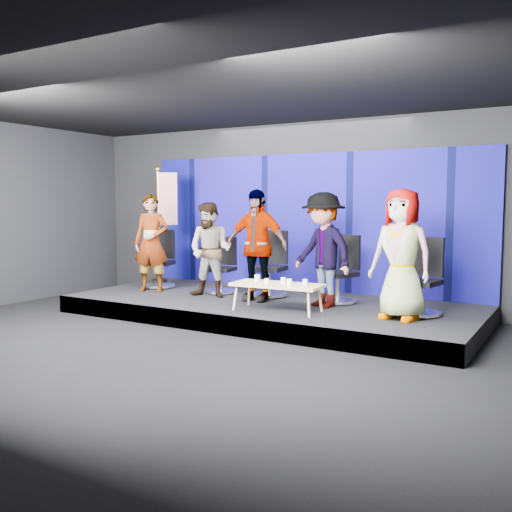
% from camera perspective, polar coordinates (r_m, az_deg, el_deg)
% --- Properties ---
extents(ground, '(10.00, 10.00, 0.00)m').
position_cam_1_polar(ground, '(7.87, -7.71, -9.25)').
color(ground, black).
rests_on(ground, ground).
extents(room_walls, '(10.02, 8.02, 3.51)m').
position_cam_1_polar(room_walls, '(7.62, -7.95, 8.71)').
color(room_walls, black).
rests_on(room_walls, ground).
extents(riser, '(7.00, 3.00, 0.30)m').
position_cam_1_polar(riser, '(9.87, 1.31, -5.29)').
color(riser, black).
rests_on(riser, ground).
extents(backdrop, '(7.00, 0.08, 2.60)m').
position_cam_1_polar(backdrop, '(10.99, 5.02, 3.40)').
color(backdrop, '#080B60').
rests_on(backdrop, riser).
extents(chair_a, '(0.82, 0.82, 1.13)m').
position_cam_1_polar(chair_a, '(11.44, -9.54, -1.23)').
color(chair_a, silver).
rests_on(chair_a, riser).
extents(panelist_a, '(0.78, 0.65, 1.84)m').
position_cam_1_polar(panelist_a, '(10.91, -10.42, 1.31)').
color(panelist_a, black).
rests_on(panelist_a, riser).
extents(chair_b, '(0.66, 0.66, 1.04)m').
position_cam_1_polar(chair_b, '(10.60, -3.44, -1.87)').
color(chair_b, silver).
rests_on(chair_b, riser).
extents(panelist_b, '(0.90, 0.74, 1.68)m').
position_cam_1_polar(panelist_b, '(10.09, -4.58, 0.60)').
color(panelist_b, black).
rests_on(panelist_b, riser).
extents(chair_c, '(0.72, 0.72, 1.17)m').
position_cam_1_polar(chair_c, '(10.22, 1.46, -1.88)').
color(chair_c, silver).
rests_on(chair_c, riser).
extents(panelist_c, '(1.15, 0.56, 1.90)m').
position_cam_1_polar(panelist_c, '(9.71, 0.03, 1.09)').
color(panelist_c, black).
rests_on(panelist_c, riser).
extents(chair_d, '(0.84, 0.84, 1.14)m').
position_cam_1_polar(chair_d, '(9.65, 8.46, -2.45)').
color(chair_d, silver).
rests_on(chair_d, riser).
extents(panelist_d, '(1.36, 1.10, 1.84)m').
position_cam_1_polar(panelist_d, '(9.18, 6.71, 0.61)').
color(panelist_d, black).
rests_on(panelist_d, riser).
extents(chair_e, '(0.76, 0.76, 1.16)m').
position_cam_1_polar(chair_e, '(8.87, 16.23, -3.25)').
color(chair_e, silver).
rests_on(chair_e, riser).
extents(panelist_e, '(1.01, 0.75, 1.88)m').
position_cam_1_polar(panelist_e, '(8.39, 14.34, 0.15)').
color(panelist_e, black).
rests_on(panelist_e, riser).
extents(coffee_table, '(1.44, 0.67, 0.43)m').
position_cam_1_polar(coffee_table, '(8.81, 2.14, -2.99)').
color(coffee_table, tan).
rests_on(coffee_table, riser).
extents(mug_a, '(0.09, 0.09, 0.11)m').
position_cam_1_polar(mug_a, '(9.03, 0.13, -2.21)').
color(mug_a, white).
rests_on(mug_a, coffee_table).
extents(mug_b, '(0.07, 0.07, 0.09)m').
position_cam_1_polar(mug_b, '(8.73, 1.07, -2.54)').
color(mug_b, white).
rests_on(mug_b, coffee_table).
extents(mug_c, '(0.08, 0.08, 0.09)m').
position_cam_1_polar(mug_c, '(8.82, 2.74, -2.45)').
color(mug_c, white).
rests_on(mug_c, coffee_table).
extents(mug_d, '(0.08, 0.08, 0.10)m').
position_cam_1_polar(mug_d, '(8.63, 3.35, -2.61)').
color(mug_d, white).
rests_on(mug_d, coffee_table).
extents(mug_e, '(0.07, 0.07, 0.09)m').
position_cam_1_polar(mug_e, '(8.68, 4.93, -2.61)').
color(mug_e, white).
rests_on(mug_e, coffee_table).
extents(flag_stand, '(0.52, 0.37, 2.41)m').
position_cam_1_polar(flag_stand, '(11.79, -9.15, 3.36)').
color(flag_stand, black).
rests_on(flag_stand, riser).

